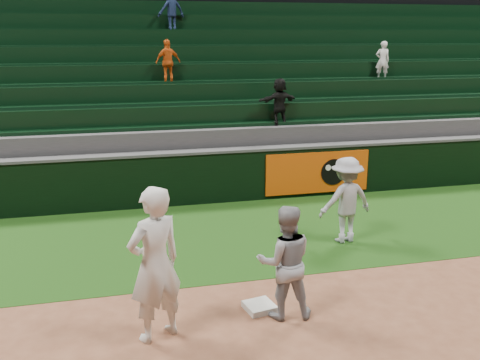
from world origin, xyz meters
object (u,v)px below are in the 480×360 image
Objects in this scene: baserunner at (285,262)px; first_baseman at (155,264)px; base_coach at (346,200)px; first_base at (260,307)px.

first_baseman is at bearing 12.72° from baserunner.
first_baseman is 1.25× the size of base_coach.
baserunner is (1.77, 0.15, -0.21)m from first_baseman.
first_baseman reaches higher than first_base.
first_base is 0.24× the size of base_coach.
baserunner is at bearing 158.06° from first_baseman.
base_coach is at bearing 43.44° from first_base.
first_baseman is 4.53m from base_coach.
baserunner is 0.99× the size of base_coach.
baserunner is at bearing 42.89° from base_coach.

